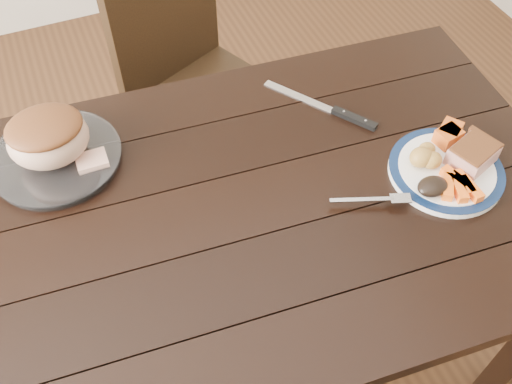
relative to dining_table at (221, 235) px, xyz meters
name	(u,v)px	position (x,y,z in m)	size (l,w,h in m)	color
ground	(231,350)	(0.00, 0.00, -0.66)	(4.00, 4.00, 0.00)	#472B16
dining_table	(221,235)	(0.00, 0.00, 0.00)	(1.66, 1.02, 0.75)	black
chair_far	(193,73)	(0.17, 0.73, -0.13)	(0.56, 0.57, 0.93)	black
dinner_plate	(446,171)	(0.52, -0.10, 0.10)	(0.26, 0.26, 0.02)	white
plate_rim	(447,169)	(0.52, -0.10, 0.11)	(0.26, 0.26, 0.02)	#0C1D3E
serving_platter	(57,159)	(-0.30, 0.28, 0.10)	(0.30, 0.30, 0.02)	white
pork_slice	(473,155)	(0.58, -0.10, 0.14)	(0.10, 0.08, 0.04)	tan
roasted_potatoes	(426,157)	(0.48, -0.07, 0.13)	(0.08, 0.07, 0.05)	gold
carrot_batons	(459,185)	(0.51, -0.16, 0.12)	(0.08, 0.11, 0.02)	orange
pumpkin_wedges	(449,134)	(0.57, -0.03, 0.13)	(0.08, 0.07, 0.04)	orange
dark_mushroom	(433,186)	(0.45, -0.14, 0.13)	(0.07, 0.05, 0.03)	black
fork	(377,200)	(0.32, -0.12, 0.11)	(0.17, 0.08, 0.00)	silver
roast_joint	(48,139)	(-0.30, 0.28, 0.17)	(0.18, 0.16, 0.12)	tan
cut_slice	(92,161)	(-0.22, 0.23, 0.12)	(0.07, 0.06, 0.02)	tan
carving_knife	(340,113)	(0.39, 0.17, 0.10)	(0.20, 0.28, 0.01)	silver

